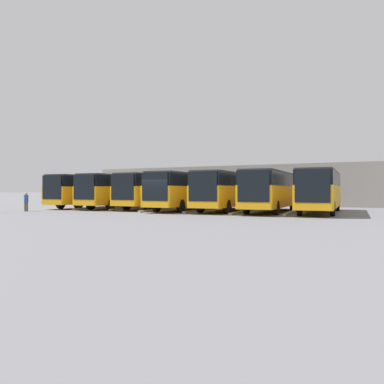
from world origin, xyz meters
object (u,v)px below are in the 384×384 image
at_px(bus_4, 157,190).
at_px(bus_6, 94,190).
at_px(bus_2, 228,190).
at_px(bus_3, 187,190).
at_px(bus_1, 272,190).
at_px(bus_0, 320,190).
at_px(bus_5, 123,190).
at_px(pedestrian, 26,201).

xyz_separation_m(bus_4, bus_6, (7.33, 0.26, 0.00)).
xyz_separation_m(bus_2, bus_3, (3.67, 0.37, 0.00)).
xyz_separation_m(bus_1, bus_4, (11.00, -0.83, 0.00)).
distance_m(bus_0, bus_1, 3.68).
height_order(bus_2, bus_5, same).
bearing_deg(bus_5, bus_1, 176.50).
relative_size(bus_0, pedestrian, 7.45).
height_order(bus_4, bus_5, same).
bearing_deg(bus_3, bus_5, -7.50).
bearing_deg(bus_0, bus_1, 3.87).
distance_m(bus_1, bus_4, 11.03).
bearing_deg(bus_2, pedestrian, 25.72).
xyz_separation_m(bus_2, pedestrian, (14.90, 7.68, -0.94)).
bearing_deg(pedestrian, bus_2, 26.48).
xyz_separation_m(bus_4, pedestrian, (7.57, 8.40, -0.94)).
relative_size(bus_0, bus_3, 1.00).
relative_size(bus_1, bus_4, 1.00).
bearing_deg(bus_6, bus_2, 176.66).
xyz_separation_m(bus_5, pedestrian, (3.90, 8.07, -0.94)).
bearing_deg(bus_1, pedestrian, 20.63).
xyz_separation_m(bus_6, pedestrian, (0.24, 8.14, -0.94)).
relative_size(bus_0, bus_5, 1.00).
relative_size(bus_3, bus_6, 1.00).
bearing_deg(bus_6, bus_5, 177.40).
distance_m(bus_4, pedestrian, 11.35).
xyz_separation_m(bus_0, bus_2, (7.33, 0.24, 0.00)).
height_order(bus_1, bus_5, same).
bearing_deg(bus_5, bus_3, 172.50).
height_order(bus_4, bus_6, same).
height_order(bus_2, bus_4, same).
xyz_separation_m(bus_2, bus_4, (7.33, -0.72, 0.00)).
height_order(bus_1, bus_2, same).
relative_size(bus_4, bus_6, 1.00).
bearing_deg(bus_6, bus_1, 176.68).
bearing_deg(bus_2, bus_6, -3.34).
bearing_deg(bus_3, bus_4, -18.16).
distance_m(bus_1, bus_3, 7.34).
distance_m(bus_2, pedestrian, 16.79).
distance_m(bus_2, bus_6, 14.67).
xyz_separation_m(bus_5, bus_6, (3.67, -0.07, 0.00)).
height_order(bus_3, bus_6, same).
distance_m(bus_0, bus_5, 18.33).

